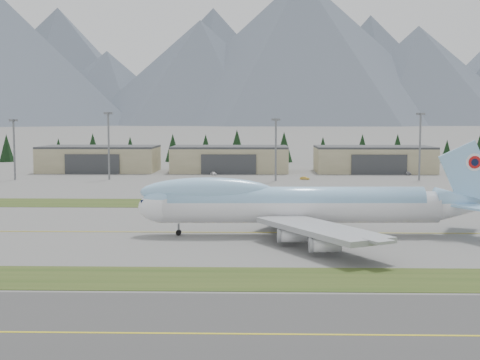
{
  "coord_description": "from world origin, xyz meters",
  "views": [
    {
      "loc": [
        -3.7,
        -129.53,
        22.35
      ],
      "look_at": [
        -7.63,
        25.67,
        8.0
      ],
      "focal_mm": 50.0,
      "sensor_mm": 36.0,
      "label": 1
    }
  ],
  "objects_px": {
    "service_vehicle_a": "(214,175)",
    "service_vehicle_b": "(305,180)",
    "hangar_left": "(100,159)",
    "hangar_right": "(374,159)",
    "hangar_center": "(230,159)",
    "service_vehicle_c": "(407,175)",
    "boeing_747_freighter": "(297,204)"
  },
  "relations": [
    {
      "from": "hangar_left",
      "to": "service_vehicle_c",
      "type": "height_order",
      "value": "hangar_left"
    },
    {
      "from": "hangar_left",
      "to": "service_vehicle_b",
      "type": "height_order",
      "value": "hangar_left"
    },
    {
      "from": "boeing_747_freighter",
      "to": "hangar_left",
      "type": "relative_size",
      "value": 1.44
    },
    {
      "from": "hangar_left",
      "to": "hangar_center",
      "type": "bearing_deg",
      "value": 0.0
    },
    {
      "from": "boeing_747_freighter",
      "to": "hangar_right",
      "type": "xyz_separation_m",
      "value": [
        40.99,
        152.48,
        -0.63
      ]
    },
    {
      "from": "hangar_right",
      "to": "service_vehicle_a",
      "type": "distance_m",
      "value": 68.13
    },
    {
      "from": "hangar_left",
      "to": "hangar_center",
      "type": "distance_m",
      "value": 55.0
    },
    {
      "from": "service_vehicle_c",
      "to": "service_vehicle_b",
      "type": "bearing_deg",
      "value": -162.61
    },
    {
      "from": "boeing_747_freighter",
      "to": "service_vehicle_b",
      "type": "height_order",
      "value": "boeing_747_freighter"
    },
    {
      "from": "hangar_left",
      "to": "service_vehicle_b",
      "type": "bearing_deg",
      "value": -23.37
    },
    {
      "from": "boeing_747_freighter",
      "to": "service_vehicle_b",
      "type": "bearing_deg",
      "value": 83.62
    },
    {
      "from": "boeing_747_freighter",
      "to": "hangar_left",
      "type": "xyz_separation_m",
      "value": [
        -74.01,
        152.48,
        -0.63
      ]
    },
    {
      "from": "hangar_left",
      "to": "hangar_right",
      "type": "xyz_separation_m",
      "value": [
        115.0,
        0.0,
        0.0
      ]
    },
    {
      "from": "hangar_left",
      "to": "service_vehicle_c",
      "type": "bearing_deg",
      "value": -5.91
    },
    {
      "from": "service_vehicle_b",
      "to": "boeing_747_freighter",
      "type": "bearing_deg",
      "value": -153.98
    },
    {
      "from": "service_vehicle_a",
      "to": "service_vehicle_b",
      "type": "distance_m",
      "value": 39.74
    },
    {
      "from": "service_vehicle_a",
      "to": "service_vehicle_c",
      "type": "bearing_deg",
      "value": -21.93
    },
    {
      "from": "hangar_center",
      "to": "hangar_right",
      "type": "height_order",
      "value": "same"
    },
    {
      "from": "hangar_right",
      "to": "service_vehicle_a",
      "type": "bearing_deg",
      "value": -165.74
    },
    {
      "from": "service_vehicle_a",
      "to": "service_vehicle_c",
      "type": "relative_size",
      "value": 0.85
    },
    {
      "from": "service_vehicle_b",
      "to": "service_vehicle_c",
      "type": "distance_m",
      "value": 48.34
    },
    {
      "from": "hangar_right",
      "to": "boeing_747_freighter",
      "type": "bearing_deg",
      "value": -105.05
    },
    {
      "from": "service_vehicle_a",
      "to": "service_vehicle_b",
      "type": "xyz_separation_m",
      "value": [
        34.63,
        -19.48,
        0.0
      ]
    },
    {
      "from": "boeing_747_freighter",
      "to": "hangar_right",
      "type": "relative_size",
      "value": 1.44
    },
    {
      "from": "service_vehicle_a",
      "to": "boeing_747_freighter",
      "type": "bearing_deg",
      "value": -104.29
    },
    {
      "from": "hangar_center",
      "to": "service_vehicle_c",
      "type": "bearing_deg",
      "value": -10.4
    },
    {
      "from": "hangar_right",
      "to": "service_vehicle_b",
      "type": "height_order",
      "value": "hangar_right"
    },
    {
      "from": "hangar_center",
      "to": "hangar_right",
      "type": "distance_m",
      "value": 60.0
    },
    {
      "from": "boeing_747_freighter",
      "to": "hangar_right",
      "type": "height_order",
      "value": "boeing_747_freighter"
    },
    {
      "from": "service_vehicle_b",
      "to": "hangar_right",
      "type": "bearing_deg",
      "value": -9.9
    },
    {
      "from": "hangar_left",
      "to": "service_vehicle_a",
      "type": "height_order",
      "value": "hangar_left"
    },
    {
      "from": "hangar_center",
      "to": "service_vehicle_c",
      "type": "height_order",
      "value": "hangar_center"
    }
  ]
}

